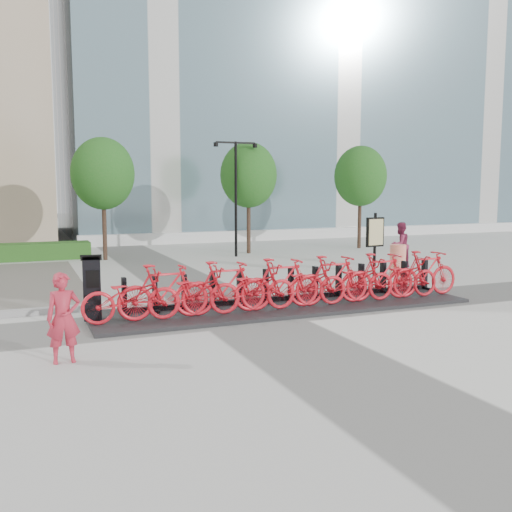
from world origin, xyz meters
name	(u,v)px	position (x,y,z in m)	size (l,w,h in m)	color
ground	(241,315)	(0.00, 0.00, 0.00)	(120.00, 120.00, 0.00)	silver
glass_building	(292,63)	(14.00, 26.00, 12.00)	(32.00, 16.00, 24.00)	slate
hedge_b	(15,252)	(-5.00, 13.20, 0.35)	(6.00, 1.20, 0.70)	#2F741D
tree_1	(103,174)	(-1.50, 12.00, 3.59)	(2.60, 2.60, 5.10)	brown
tree_2	(249,175)	(5.00, 12.00, 3.59)	(2.60, 2.60, 5.10)	brown
tree_3	(360,176)	(11.00, 12.00, 3.59)	(2.60, 2.60, 5.10)	brown
streetlamp	(236,185)	(4.00, 11.00, 3.13)	(2.00, 0.20, 5.00)	black
dock_pad	(285,306)	(1.30, 0.30, 0.04)	(9.60, 2.40, 0.08)	#242426
dock_rail_posts	(292,284)	(1.72, 0.77, 0.51)	(8.74, 0.50, 0.85)	black
bike_0	(131,297)	(-2.60, -0.05, 0.64)	(0.75, 2.14, 1.13)	red
bike_1	(164,291)	(-1.88, -0.05, 0.70)	(0.59, 2.08, 1.25)	red
bike_2	(195,292)	(-1.16, -0.05, 0.64)	(0.75, 2.14, 1.13)	red
bike_3	(224,287)	(-0.44, -0.05, 0.70)	(0.59, 2.08, 1.25)	red
bike_4	(253,288)	(0.28, -0.05, 0.64)	(0.75, 2.14, 1.13)	red
bike_5	(281,283)	(1.00, -0.05, 0.70)	(0.59, 2.08, 1.25)	red
bike_6	(307,284)	(1.72, -0.05, 0.64)	(0.75, 2.14, 1.13)	red
bike_7	(332,280)	(2.44, -0.05, 0.70)	(0.59, 2.08, 1.25)	red
bike_8	(357,280)	(3.16, -0.05, 0.64)	(0.75, 2.14, 1.13)	red
bike_9	(380,276)	(3.88, -0.05, 0.70)	(0.59, 2.08, 1.25)	red
bike_10	(403,277)	(4.60, -0.05, 0.64)	(0.75, 2.14, 1.13)	red
bike_11	(425,273)	(5.32, -0.05, 0.70)	(0.59, 2.08, 1.25)	red
kiosk	(92,288)	(-3.36, 0.47, 0.79)	(0.50, 0.44, 1.48)	black
worker_red	(63,318)	(-4.16, -2.30, 0.78)	(0.57, 0.38, 1.57)	#B9263A
pedestrian	(400,245)	(8.53, 5.36, 0.86)	(0.83, 0.65, 1.72)	#892748
construction_barrel	(398,260)	(7.29, 3.81, 0.53)	(0.55, 0.55, 1.06)	#FC3400
map_sign	(375,235)	(6.23, 3.66, 1.44)	(0.72, 0.21, 2.18)	black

